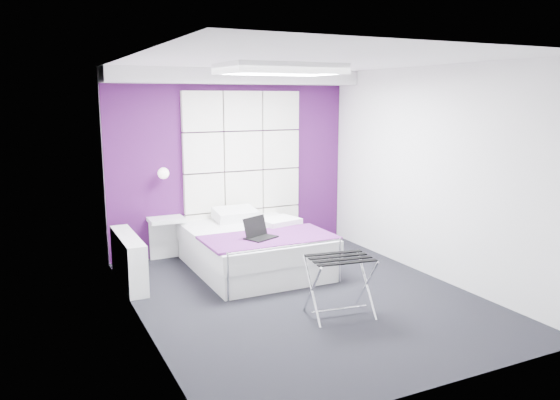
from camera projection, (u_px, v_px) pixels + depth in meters
name	position (u px, v px, depth m)	size (l,w,h in m)	color
floor	(303.00, 296.00, 6.19)	(4.40, 4.40, 0.00)	black
ceiling	(305.00, 61.00, 5.71)	(4.40, 4.40, 0.00)	white
wall_back	(232.00, 162.00, 7.90)	(3.60, 3.60, 0.00)	white
wall_left	(137.00, 196.00, 5.18)	(4.40, 4.40, 0.00)	white
wall_right	(432.00, 173.00, 6.72)	(4.40, 4.40, 0.00)	white
accent_wall	(232.00, 162.00, 7.89)	(3.58, 0.02, 2.58)	#421049
soffit	(237.00, 77.00, 7.45)	(3.58, 0.50, 0.20)	white
headboard	(243.00, 171.00, 7.93)	(1.80, 0.08, 2.30)	white
skylight	(280.00, 68.00, 6.25)	(1.36, 0.86, 0.12)	white
wall_lamp	(163.00, 173.00, 7.34)	(0.15, 0.15, 0.15)	white
radiator	(129.00, 260.00, 6.56)	(0.22, 1.20, 0.60)	white
bed	(253.00, 248.00, 7.13)	(1.60, 1.92, 0.68)	white
nightstand	(166.00, 220.00, 7.43)	(0.48, 0.37, 0.05)	white
luggage_rack	(340.00, 286.00, 5.59)	(0.63, 0.47, 0.62)	silver
laptop	(259.00, 233.00, 6.62)	(0.37, 0.26, 0.26)	black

